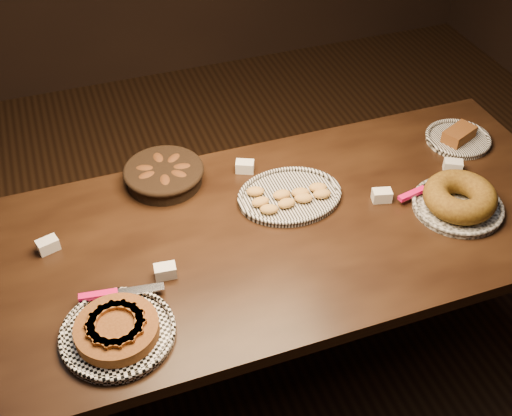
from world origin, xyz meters
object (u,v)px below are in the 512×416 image
object	(u,v)px
buffet_table	(261,247)
apple_tart_plate	(117,330)
madeleine_platter	(289,196)
bundt_cake_plate	(459,200)

from	to	relation	value
buffet_table	apple_tart_plate	distance (m)	0.63
madeleine_platter	apple_tart_plate	bearing A→B (deg)	-133.73
bundt_cake_plate	apple_tart_plate	bearing A→B (deg)	-153.02
buffet_table	apple_tart_plate	xyz separation A→B (m)	(-0.55, -0.28, 0.10)
apple_tart_plate	madeleine_platter	distance (m)	0.82
buffet_table	apple_tart_plate	bearing A→B (deg)	-153.34
buffet_table	bundt_cake_plate	bearing A→B (deg)	-9.86
apple_tart_plate	bundt_cake_plate	distance (m)	1.28
madeleine_platter	bundt_cake_plate	size ratio (longest dim) A/B	1.07
apple_tart_plate	bundt_cake_plate	bearing A→B (deg)	21.37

